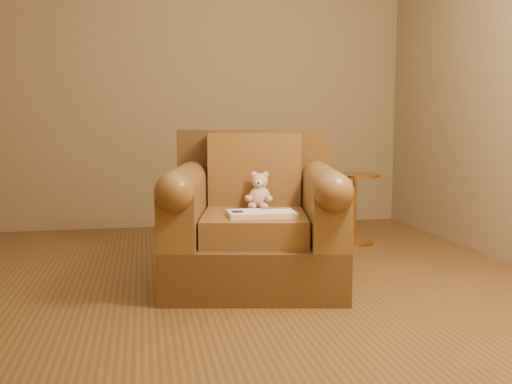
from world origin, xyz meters
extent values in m
plane|color=brown|center=(0.00, 0.00, 0.00)|extent=(4.00, 4.00, 0.00)
cube|color=#826D50|center=(0.00, 2.00, 1.35)|extent=(4.00, 0.02, 2.70)
cube|color=#54381C|center=(0.17, -0.06, 0.14)|extent=(1.20, 1.15, 0.29)
cube|color=#54381C|center=(0.25, 0.37, 0.60)|extent=(1.02, 0.30, 0.64)
cube|color=brown|center=(0.16, -0.11, 0.36)|extent=(0.72, 0.82, 0.15)
cube|color=brown|center=(0.22, 0.24, 0.67)|extent=(0.61, 0.28, 0.46)
cube|color=brown|center=(-0.25, -0.03, 0.45)|extent=(0.37, 0.89, 0.33)
cube|color=brown|center=(0.56, -0.19, 0.45)|extent=(0.37, 0.89, 0.33)
cylinder|color=brown|center=(-0.25, -0.03, 0.61)|extent=(0.37, 0.89, 0.20)
cylinder|color=brown|center=(0.56, -0.19, 0.61)|extent=(0.37, 0.89, 0.20)
ellipsoid|color=beige|center=(0.23, 0.08, 0.51)|extent=(0.14, 0.12, 0.14)
sphere|color=beige|center=(0.23, 0.09, 0.61)|extent=(0.10, 0.10, 0.10)
ellipsoid|color=beige|center=(0.20, 0.10, 0.65)|extent=(0.04, 0.02, 0.04)
ellipsoid|color=beige|center=(0.26, 0.08, 0.65)|extent=(0.04, 0.02, 0.04)
ellipsoid|color=beige|center=(0.21, 0.04, 0.60)|extent=(0.05, 0.03, 0.04)
sphere|color=black|center=(0.21, 0.03, 0.60)|extent=(0.01, 0.01, 0.01)
ellipsoid|color=beige|center=(0.15, 0.04, 0.51)|extent=(0.05, 0.09, 0.05)
ellipsoid|color=beige|center=(0.27, 0.00, 0.51)|extent=(0.05, 0.09, 0.05)
ellipsoid|color=beige|center=(0.16, 0.01, 0.46)|extent=(0.05, 0.09, 0.05)
ellipsoid|color=beige|center=(0.23, -0.01, 0.46)|extent=(0.05, 0.09, 0.05)
cube|color=beige|center=(0.17, -0.24, 0.45)|extent=(0.39, 0.24, 0.03)
cube|color=white|center=(0.08, -0.24, 0.47)|extent=(0.19, 0.23, 0.00)
cube|color=white|center=(0.27, -0.24, 0.47)|extent=(0.19, 0.23, 0.00)
cube|color=beige|center=(0.17, -0.24, 0.47)|extent=(0.01, 0.23, 0.00)
cube|color=#0F1638|center=(0.03, -0.24, 0.47)|extent=(0.06, 0.08, 0.00)
cube|color=slate|center=(0.27, -0.16, 0.47)|extent=(0.17, 0.05, 0.00)
cylinder|color=#D08939|center=(1.18, 0.93, 0.01)|extent=(0.32, 0.32, 0.02)
cylinder|color=#D08939|center=(1.18, 0.93, 0.28)|extent=(0.03, 0.03, 0.52)
cylinder|color=#D08939|center=(1.18, 0.93, 0.55)|extent=(0.40, 0.40, 0.02)
cylinder|color=#D08939|center=(1.18, 0.93, 0.54)|extent=(0.03, 0.03, 0.02)
camera|label=1|loc=(-0.49, -3.37, 0.96)|focal=40.00mm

